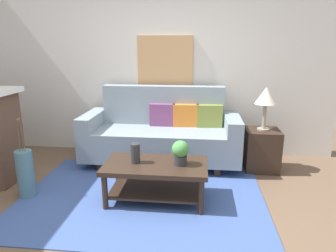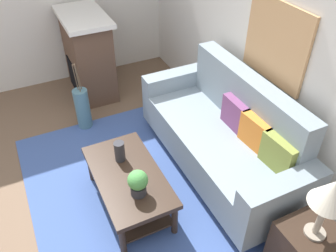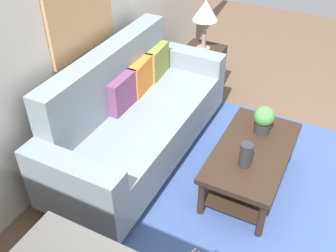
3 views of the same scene
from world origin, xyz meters
name	(u,v)px [view 3 (image 3 of 3)]	position (x,y,z in m)	size (l,w,h in m)	color
ground_plane	(291,215)	(0.00, 0.00, 0.00)	(9.24, 9.24, 0.00)	brown
wall_back	(68,17)	(0.00, 2.09, 1.35)	(5.24, 0.10, 2.70)	silver
area_rug	(235,194)	(0.00, 0.50, 0.01)	(2.69, 1.99, 0.01)	#3D5693
couch	(135,119)	(0.08, 1.55, 0.43)	(2.16, 0.84, 1.08)	gray
throw_pillow_plum	(122,93)	(0.08, 1.68, 0.68)	(0.36, 0.12, 0.32)	#7A4270
throw_pillow_orange	(140,76)	(0.42, 1.68, 0.68)	(0.36, 0.12, 0.32)	orange
throw_pillow_olive	(157,62)	(0.75, 1.68, 0.68)	(0.36, 0.12, 0.32)	olive
coffee_table	(251,159)	(0.16, 0.44, 0.31)	(1.10, 0.60, 0.43)	#332319
tabletop_vase	(246,155)	(-0.06, 0.45, 0.54)	(0.10, 0.10, 0.21)	#2D2D33
potted_plant_tabletop	(264,119)	(0.42, 0.45, 0.57)	(0.18, 0.18, 0.26)	#2D2D33
side_table	(202,70)	(1.46, 1.46, 0.28)	(0.44, 0.44, 0.56)	#332319
table_lamp	(205,12)	(1.46, 1.46, 0.99)	(0.28, 0.28, 0.57)	gray
framed_painting	(80,9)	(0.08, 2.02, 1.40)	(0.83, 0.03, 0.77)	tan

